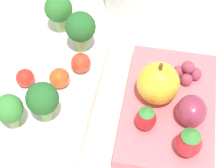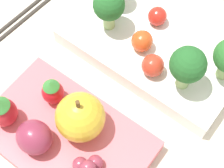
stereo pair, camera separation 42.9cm
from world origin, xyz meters
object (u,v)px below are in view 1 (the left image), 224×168
at_px(broccoli_floret_1, 43,100).
at_px(strawberry_1, 189,142).
at_px(apple, 159,80).
at_px(cherry_tomato_1, 81,63).
at_px(strawberry_0, 146,118).
at_px(bento_box_savoury, 58,82).
at_px(broccoli_floret_0, 81,28).
at_px(plum, 192,111).
at_px(cherry_tomato_2, 25,78).
at_px(bento_box_fruit, 168,108).
at_px(broccoli_floret_3, 9,110).
at_px(broccoli_floret_2, 59,10).
at_px(grape_cluster, 187,72).
at_px(cherry_tomato_0, 59,78).

bearing_deg(broccoli_floret_1, strawberry_1, -93.96).
bearing_deg(apple, cherry_tomato_1, 80.39).
height_order(strawberry_0, strawberry_1, strawberry_1).
height_order(bento_box_savoury, broccoli_floret_0, broccoli_floret_0).
bearing_deg(strawberry_0, strawberry_1, -115.47).
relative_size(broccoli_floret_1, plum, 1.49).
bearing_deg(plum, strawberry_0, 111.91).
bearing_deg(broccoli_floret_1, broccoli_floret_0, -7.36).
bearing_deg(cherry_tomato_2, broccoli_floret_1, -137.28).
relative_size(bento_box_savoury, apple, 3.58).
xyz_separation_m(bento_box_fruit, broccoli_floret_3, (-0.07, 0.18, 0.05)).
bearing_deg(bento_box_fruit, broccoli_floret_1, 109.55).
xyz_separation_m(cherry_tomato_2, plum, (-0.01, -0.22, 0.00)).
bearing_deg(cherry_tomato_1, plum, -108.05).
height_order(broccoli_floret_2, cherry_tomato_1, broccoli_floret_2).
bearing_deg(bento_box_fruit, strawberry_1, -158.10).
distance_m(bento_box_fruit, broccoli_floret_3, 0.20).
xyz_separation_m(broccoli_floret_2, grape_cluster, (-0.05, -0.19, -0.03)).
bearing_deg(cherry_tomato_0, cherry_tomato_1, -34.84).
xyz_separation_m(broccoli_floret_1, broccoli_floret_2, (0.15, 0.02, 0.00)).
height_order(broccoli_floret_0, broccoli_floret_1, broccoli_floret_0).
xyz_separation_m(bento_box_savoury, plum, (-0.03, -0.18, 0.03)).
xyz_separation_m(broccoli_floret_2, cherry_tomato_0, (-0.10, -0.03, -0.03)).
distance_m(broccoli_floret_2, cherry_tomato_0, 0.11).
relative_size(broccoli_floret_2, strawberry_1, 1.31).
bearing_deg(cherry_tomato_1, broccoli_floret_3, 149.69).
bearing_deg(cherry_tomato_1, broccoli_floret_0, 11.70).
height_order(cherry_tomato_1, strawberry_0, strawberry_0).
xyz_separation_m(cherry_tomato_1, cherry_tomato_2, (-0.04, 0.07, -0.00)).
height_order(cherry_tomato_2, grape_cluster, same).
distance_m(cherry_tomato_2, apple, 0.17).
relative_size(bento_box_fruit, broccoli_floret_3, 3.60).
xyz_separation_m(broccoli_floret_0, cherry_tomato_0, (-0.07, 0.01, -0.03)).
height_order(broccoli_floret_0, broccoli_floret_2, broccoli_floret_0).
bearing_deg(grape_cluster, strawberry_1, -175.90).
xyz_separation_m(cherry_tomato_0, strawberry_0, (-0.04, -0.12, 0.00)).
relative_size(bento_box_savoury, broccoli_floret_1, 3.81).
bearing_deg(apple, grape_cluster, -45.67).
relative_size(broccoli_floret_0, cherry_tomato_0, 2.37).
xyz_separation_m(cherry_tomato_1, apple, (-0.02, -0.11, 0.01)).
distance_m(bento_box_fruit, broccoli_floret_0, 0.16).
xyz_separation_m(bento_box_savoury, broccoli_floret_3, (-0.08, 0.03, 0.05)).
distance_m(broccoli_floret_3, grape_cluster, 0.24).
relative_size(cherry_tomato_2, apple, 0.38).
xyz_separation_m(broccoli_floret_1, apple, (0.07, -0.13, -0.01)).
bearing_deg(broccoli_floret_0, broccoli_floret_2, 51.65).
bearing_deg(bento_box_savoury, cherry_tomato_1, -58.71).
height_order(bento_box_savoury, cherry_tomato_1, cherry_tomato_1).
height_order(broccoli_floret_3, plum, broccoli_floret_3).
bearing_deg(grape_cluster, broccoli_floret_3, 120.47).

